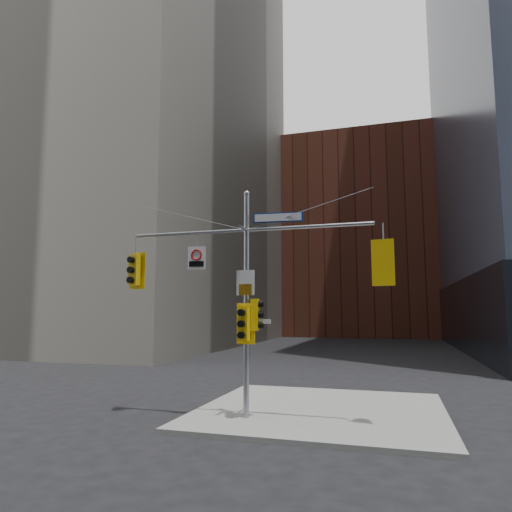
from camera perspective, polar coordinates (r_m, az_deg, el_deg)
The scene contains 14 objects.
ground at distance 13.06m, azimuth -4.17°, elevation -21.98°, with size 160.00×160.00×0.00m, color black.
sidewalk_corner at distance 16.32m, azimuth 8.15°, elevation -18.60°, with size 8.00×8.00×0.15m, color gray.
tower_nw at distance 65.67m, azimuth -18.40°, elevation 27.32°, with size 36.00×36.00×80.00m, color gray.
brick_midrise at distance 70.73m, azimuth 13.01°, elevation 1.87°, with size 26.00×20.00×28.00m, color brown.
signal_assembly at distance 14.53m, azimuth -1.19°, elevation -2.89°, with size 8.00×0.80×7.30m.
traffic_light_west_arm at distance 16.29m, azimuth -14.94°, elevation -1.74°, with size 0.61×0.53×1.29m.
traffic_light_east_arm at distance 13.85m, azimuth 15.72°, elevation -0.84°, with size 0.65×0.56×1.36m.
traffic_light_pole_side at distance 14.40m, azimuth 0.03°, elevation -7.35°, with size 0.40×0.34×0.99m.
traffic_light_pole_front at distance 14.24m, azimuth -1.54°, elevation -8.46°, with size 0.60×0.50×1.27m.
street_sign_blade at distance 14.51m, azimuth 2.78°, elevation 4.84°, with size 1.58×0.21×0.31m.
regulatory_sign_arm at distance 15.20m, azimuth -7.43°, elevation -0.15°, with size 0.61×0.11×0.76m.
regulatory_sign_pole at distance 14.41m, azimuth -1.34°, elevation -3.43°, with size 0.60×0.08×0.79m.
street_blade_ew at distance 14.37m, azimuth 0.52°, elevation -8.17°, with size 0.70×0.09×0.14m.
street_blade_ns at distance 14.93m, azimuth -0.66°, elevation -8.61°, with size 0.04×0.74×0.15m.
Camera 1 is at (4.48, -11.79, 3.39)m, focal length 32.00 mm.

